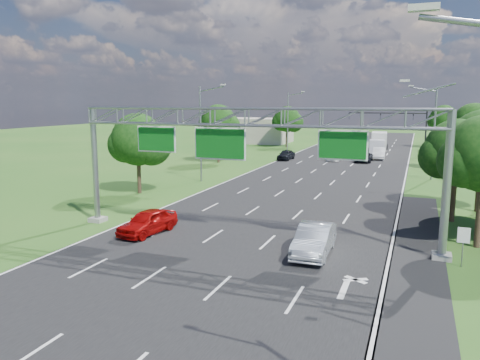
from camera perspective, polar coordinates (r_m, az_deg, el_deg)
The scene contains 22 objects.
ground at distance 46.40m, azimuth 8.17°, elevation -1.00°, with size 220.00×220.00×0.00m, color #245419.
road at distance 46.40m, azimuth 8.17°, elevation -1.00°, with size 18.00×180.00×0.02m, color black.
road_flare at distance 29.75m, azimuth 20.67°, elevation -7.51°, with size 3.00×30.00×0.02m, color black.
sign_gantry at distance 28.26m, azimuth 0.98°, elevation 6.46°, with size 23.50×1.00×9.56m.
regulatory_sign at distance 26.55m, azimuth 25.59°, elevation -6.49°, with size 0.60×0.08×2.10m.
traffic_signal at distance 79.64m, azimuth 19.23°, elevation 6.67°, with size 12.21×0.24×7.00m.
streetlight_l_near at distance 49.43m, azimuth -4.63°, elevation 6.22°, with size 2.97×0.22×10.16m.
streetlight_l_far at distance 82.38m, azimuth 5.98°, elevation 7.51°, with size 2.97×0.22×10.16m.
streetlight_r_mid at distance 54.63m, azimuth 22.41°, elevation 5.85°, with size 2.97×0.22×10.16m.
tree_verge_la at distance 43.83m, azimuth -12.23°, elevation 4.54°, with size 5.76×4.80×7.40m.
tree_verge_lb at distance 65.02m, azimuth -2.60°, elevation 6.88°, with size 5.76×4.80×8.06m.
tree_verge_lc at distance 87.68m, azimuth 5.80°, elevation 7.24°, with size 5.76×4.80×7.62m.
tree_verge_rd at distance 62.94m, azimuth 26.62°, elevation 6.00°, with size 5.76×4.80×8.28m.
tree_verge_re at distance 92.72m, azimuth 23.60°, elevation 6.76°, with size 5.76×4.80×7.84m.
building_left at distance 98.08m, azimuth 1.85°, elevation 6.07°, with size 14.00×10.00×5.00m, color gray.
red_coupe at distance 30.74m, azimuth -11.20°, elevation -5.02°, with size 1.84×4.57×1.56m, color #9C0807.
silver_sedan at distance 26.49m, azimuth 9.03°, elevation -7.19°, with size 1.77×5.08×1.67m, color silver.
car_queue_a at distance 69.02m, azimuth 11.44°, elevation 2.90°, with size 1.85×4.56×1.32m, color white.
car_queue_b at distance 68.32m, azimuth 14.81°, elevation 2.72°, with size 2.28×4.94×1.37m, color black.
car_queue_c at distance 68.76m, azimuth 5.64°, elevation 3.08°, with size 1.75×4.34×1.48m, color black.
car_queue_d at distance 72.54m, azimuth 16.56°, elevation 3.14°, with size 1.75×5.02×1.65m, color silver.
box_truck at distance 83.30m, azimuth 16.55°, elevation 4.41°, with size 2.86×8.63×3.22m.
Camera 1 is at (9.95, -14.54, 8.40)m, focal length 35.00 mm.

